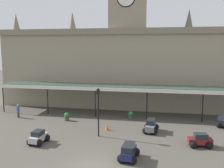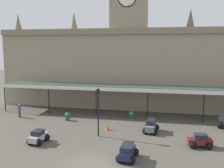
{
  "view_description": "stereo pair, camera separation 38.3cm",
  "coord_description": "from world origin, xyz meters",
  "px_view_note": "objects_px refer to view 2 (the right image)",
  "views": [
    {
      "loc": [
        4.83,
        -17.1,
        8.66
      ],
      "look_at": [
        0.0,
        7.68,
        5.0
      ],
      "focal_mm": 41.14,
      "sensor_mm": 36.0,
      "label": 1
    },
    {
      "loc": [
        5.2,
        -17.02,
        8.66
      ],
      "look_at": [
        0.0,
        7.68,
        5.0
      ],
      "focal_mm": 41.14,
      "sensor_mm": 36.0,
      "label": 2
    }
  ],
  "objects_px": {
    "traffic_cone": "(107,127)",
    "planter_near_kerb": "(67,116)",
    "pedestrian_near_entrance": "(19,110)",
    "car_silver_sedan": "(38,137)",
    "car_navy_estate": "(127,152)",
    "planter_by_canopy": "(131,115)",
    "car_maroon_sedan": "(200,142)",
    "car_grey_estate": "(151,127)",
    "victorian_lamppost": "(98,106)"
  },
  "relations": [
    {
      "from": "planter_by_canopy",
      "to": "victorian_lamppost",
      "type": "bearing_deg",
      "value": -109.37
    },
    {
      "from": "pedestrian_near_entrance",
      "to": "victorian_lamppost",
      "type": "relative_size",
      "value": 0.35
    },
    {
      "from": "car_grey_estate",
      "to": "traffic_cone",
      "type": "bearing_deg",
      "value": -176.23
    },
    {
      "from": "pedestrian_near_entrance",
      "to": "victorian_lamppost",
      "type": "distance_m",
      "value": 12.47
    },
    {
      "from": "pedestrian_near_entrance",
      "to": "planter_near_kerb",
      "type": "distance_m",
      "value": 6.39
    },
    {
      "from": "car_silver_sedan",
      "to": "car_maroon_sedan",
      "type": "distance_m",
      "value": 14.4
    },
    {
      "from": "car_silver_sedan",
      "to": "victorian_lamppost",
      "type": "bearing_deg",
      "value": 29.97
    },
    {
      "from": "car_silver_sedan",
      "to": "pedestrian_near_entrance",
      "type": "height_order",
      "value": "pedestrian_near_entrance"
    },
    {
      "from": "car_grey_estate",
      "to": "pedestrian_near_entrance",
      "type": "distance_m",
      "value": 16.51
    },
    {
      "from": "car_silver_sedan",
      "to": "traffic_cone",
      "type": "bearing_deg",
      "value": 42.55
    },
    {
      "from": "victorian_lamppost",
      "to": "planter_near_kerb",
      "type": "distance_m",
      "value": 7.19
    },
    {
      "from": "car_navy_estate",
      "to": "planter_near_kerb",
      "type": "relative_size",
      "value": 2.4
    },
    {
      "from": "car_grey_estate",
      "to": "planter_near_kerb",
      "type": "relative_size",
      "value": 2.41
    },
    {
      "from": "traffic_cone",
      "to": "planter_near_kerb",
      "type": "xyz_separation_m",
      "value": [
        -5.42,
        2.47,
        0.16
      ]
    },
    {
      "from": "car_silver_sedan",
      "to": "pedestrian_near_entrance",
      "type": "bearing_deg",
      "value": 130.95
    },
    {
      "from": "car_maroon_sedan",
      "to": "pedestrian_near_entrance",
      "type": "bearing_deg",
      "value": 165.12
    },
    {
      "from": "car_silver_sedan",
      "to": "car_navy_estate",
      "type": "height_order",
      "value": "car_navy_estate"
    },
    {
      "from": "car_maroon_sedan",
      "to": "traffic_cone",
      "type": "xyz_separation_m",
      "value": [
        -8.96,
        2.91,
        -0.17
      ]
    },
    {
      "from": "victorian_lamppost",
      "to": "planter_by_canopy",
      "type": "bearing_deg",
      "value": 70.63
    },
    {
      "from": "victorian_lamppost",
      "to": "planter_by_canopy",
      "type": "distance_m",
      "value": 7.52
    },
    {
      "from": "victorian_lamppost",
      "to": "planter_near_kerb",
      "type": "relative_size",
      "value": 4.99
    },
    {
      "from": "planter_near_kerb",
      "to": "victorian_lamppost",
      "type": "bearing_deg",
      "value": -42.07
    },
    {
      "from": "car_navy_estate",
      "to": "car_silver_sedan",
      "type": "bearing_deg",
      "value": 168.06
    },
    {
      "from": "car_grey_estate",
      "to": "car_maroon_sedan",
      "type": "bearing_deg",
      "value": -36.09
    },
    {
      "from": "car_silver_sedan",
      "to": "car_navy_estate",
      "type": "distance_m",
      "value": 8.65
    },
    {
      "from": "car_grey_estate",
      "to": "traffic_cone",
      "type": "relative_size",
      "value": 3.48
    },
    {
      "from": "car_silver_sedan",
      "to": "pedestrian_near_entrance",
      "type": "relative_size",
      "value": 1.27
    },
    {
      "from": "car_maroon_sedan",
      "to": "car_silver_sedan",
      "type": "bearing_deg",
      "value": -172.18
    },
    {
      "from": "car_maroon_sedan",
      "to": "victorian_lamppost",
      "type": "height_order",
      "value": "victorian_lamppost"
    },
    {
      "from": "pedestrian_near_entrance",
      "to": "planter_by_canopy",
      "type": "xyz_separation_m",
      "value": [
        13.74,
        2.04,
        -0.42
      ]
    },
    {
      "from": "car_navy_estate",
      "to": "planter_by_canopy",
      "type": "distance_m",
      "value": 11.37
    },
    {
      "from": "car_grey_estate",
      "to": "pedestrian_near_entrance",
      "type": "height_order",
      "value": "pedestrian_near_entrance"
    },
    {
      "from": "car_maroon_sedan",
      "to": "pedestrian_near_entrance",
      "type": "height_order",
      "value": "pedestrian_near_entrance"
    },
    {
      "from": "car_maroon_sedan",
      "to": "traffic_cone",
      "type": "relative_size",
      "value": 3.23
    },
    {
      "from": "car_maroon_sedan",
      "to": "planter_by_canopy",
      "type": "distance_m",
      "value": 10.31
    },
    {
      "from": "car_silver_sedan",
      "to": "planter_by_canopy",
      "type": "height_order",
      "value": "car_silver_sedan"
    },
    {
      "from": "car_navy_estate",
      "to": "planter_by_canopy",
      "type": "bearing_deg",
      "value": 96.1
    },
    {
      "from": "car_navy_estate",
      "to": "car_maroon_sedan",
      "type": "bearing_deg",
      "value": 32.86
    },
    {
      "from": "victorian_lamppost",
      "to": "traffic_cone",
      "type": "distance_m",
      "value": 3.38
    },
    {
      "from": "planter_by_canopy",
      "to": "pedestrian_near_entrance",
      "type": "bearing_deg",
      "value": -171.55
    },
    {
      "from": "car_silver_sedan",
      "to": "victorian_lamppost",
      "type": "distance_m",
      "value": 6.18
    },
    {
      "from": "car_navy_estate",
      "to": "traffic_cone",
      "type": "bearing_deg",
      "value": 115.34
    },
    {
      "from": "car_grey_estate",
      "to": "planter_by_canopy",
      "type": "bearing_deg",
      "value": 120.96
    },
    {
      "from": "pedestrian_near_entrance",
      "to": "car_silver_sedan",
      "type": "bearing_deg",
      "value": -49.05
    },
    {
      "from": "car_grey_estate",
      "to": "victorian_lamppost",
      "type": "distance_m",
      "value": 6.0
    },
    {
      "from": "planter_near_kerb",
      "to": "pedestrian_near_entrance",
      "type": "bearing_deg",
      "value": 178.83
    },
    {
      "from": "car_silver_sedan",
      "to": "car_navy_estate",
      "type": "relative_size",
      "value": 0.92
    },
    {
      "from": "car_silver_sedan",
      "to": "victorian_lamppost",
      "type": "height_order",
      "value": "victorian_lamppost"
    },
    {
      "from": "car_grey_estate",
      "to": "planter_near_kerb",
      "type": "distance_m",
      "value": 10.2
    },
    {
      "from": "car_grey_estate",
      "to": "car_navy_estate",
      "type": "bearing_deg",
      "value": -101.36
    }
  ]
}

